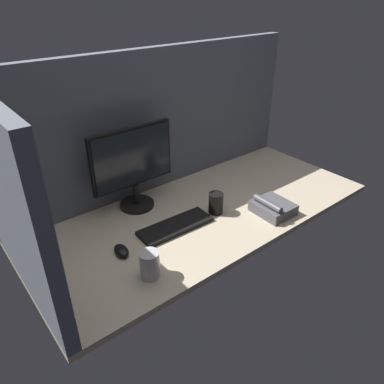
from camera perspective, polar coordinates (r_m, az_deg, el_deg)
name	(u,v)px	position (r cm, az deg, el deg)	size (l,w,h in cm)	color
ground_plane	(203,212)	(193.51, 1.66, -3.06)	(180.00, 80.00, 3.00)	tan
cubicle_wall_back	(159,121)	(203.29, -5.15, 10.89)	(180.00, 5.00, 75.85)	#565B66
cubicle_wall_side	(9,202)	(140.62, -26.41, -1.43)	(5.00, 80.00, 75.85)	#565B66
monitor	(133,164)	(186.74, -9.12, 4.24)	(44.49, 18.00, 43.11)	black
keyboard	(176,226)	(178.47, -2.57, -5.28)	(37.00, 13.00, 2.00)	black
mouse	(121,251)	(165.16, -10.87, -8.90)	(5.60, 9.60, 3.40)	black
mug_black_travel	(216,203)	(187.68, 3.70, -1.73)	(7.40, 7.40, 11.02)	black
mug_steel	(150,265)	(149.98, -6.56, -11.08)	(8.08, 8.08, 11.71)	#B2B2B7
desk_phone	(273,207)	(192.66, 12.34, -2.34)	(17.53, 19.47, 8.80)	#4C4C51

